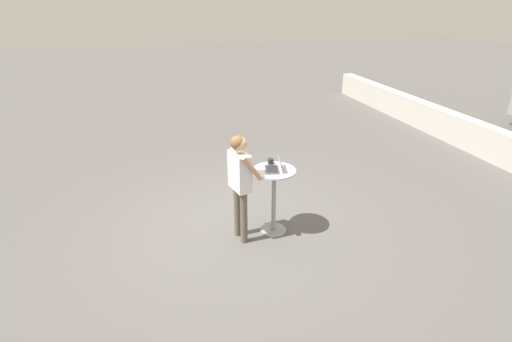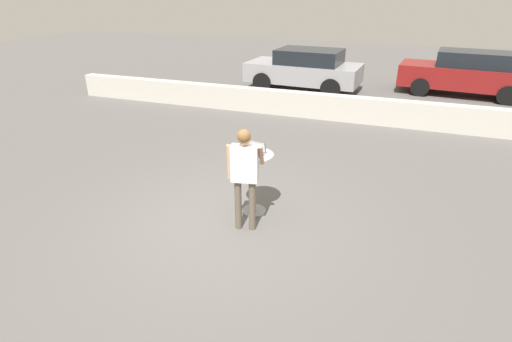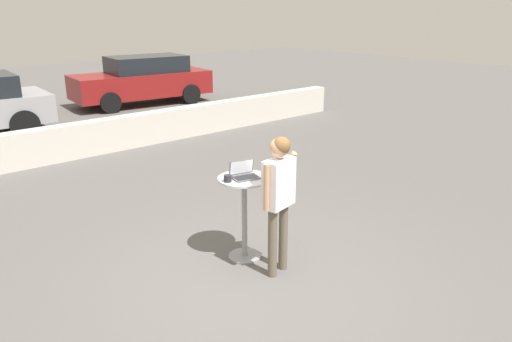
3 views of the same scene
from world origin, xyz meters
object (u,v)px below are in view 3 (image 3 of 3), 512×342
object	(u,v)px
cafe_table	(244,206)
coffee_mug	(228,178)
parked_car_near_street	(143,80)
standing_person	(279,188)
laptop	(244,174)

from	to	relation	value
cafe_table	coffee_mug	world-z (taller)	coffee_mug
coffee_mug	parked_car_near_street	size ratio (longest dim) A/B	0.03
standing_person	coffee_mug	bearing A→B (deg)	117.37
cafe_table	standing_person	size ratio (longest dim) A/B	0.64
coffee_mug	parked_car_near_street	world-z (taller)	parked_car_near_street
standing_person	cafe_table	bearing A→B (deg)	95.80
laptop	parked_car_near_street	bearing A→B (deg)	67.51
cafe_table	coffee_mug	size ratio (longest dim) A/B	8.69
laptop	coffee_mug	xyz separation A→B (m)	(-0.25, 0.01, -0.00)
coffee_mug	parked_car_near_street	bearing A→B (deg)	66.30
laptop	parked_car_near_street	distance (m)	11.25
laptop	coffee_mug	bearing A→B (deg)	176.95
cafe_table	parked_car_near_street	distance (m)	11.25
cafe_table	standing_person	xyz separation A→B (m)	(0.06, -0.56, 0.39)
cafe_table	standing_person	bearing A→B (deg)	-84.20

